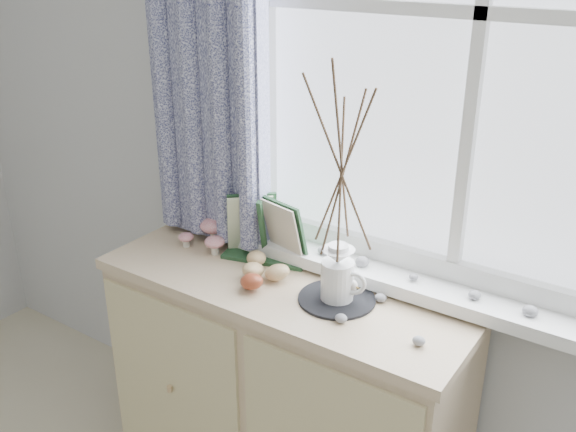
% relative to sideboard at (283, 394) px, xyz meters
% --- Properties ---
extents(sideboard, '(1.20, 0.45, 0.85)m').
position_rel_sideboard_xyz_m(sideboard, '(0.00, 0.00, 0.00)').
color(sideboard, tan).
rests_on(sideboard, ground).
extents(botanical_book, '(0.35, 0.21, 0.23)m').
position_rel_sideboard_xyz_m(botanical_book, '(-0.14, 0.07, 0.54)').
color(botanical_book, '#1E4024').
rests_on(botanical_book, sideboard).
extents(toadstool_cluster, '(0.18, 0.16, 0.09)m').
position_rel_sideboard_xyz_m(toadstool_cluster, '(-0.35, 0.08, 0.48)').
color(toadstool_cluster, beige).
rests_on(toadstool_cluster, sideboard).
extents(wooden_eggs, '(0.17, 0.18, 0.08)m').
position_rel_sideboard_xyz_m(wooden_eggs, '(-0.07, -0.02, 0.46)').
color(wooden_eggs, tan).
rests_on(wooden_eggs, sideboard).
extents(songbird_figurine, '(0.15, 0.08, 0.07)m').
position_rel_sideboard_xyz_m(songbird_figurine, '(0.19, 0.02, 0.46)').
color(songbird_figurine, silver).
rests_on(songbird_figurine, sideboard).
extents(crocheted_doily, '(0.23, 0.23, 0.01)m').
position_rel_sideboard_xyz_m(crocheted_doily, '(0.19, 0.00, 0.43)').
color(crocheted_doily, black).
rests_on(crocheted_doily, sideboard).
extents(twig_pitcher, '(0.33, 0.33, 0.72)m').
position_rel_sideboard_xyz_m(twig_pitcher, '(0.19, 0.00, 0.84)').
color(twig_pitcher, silver).
rests_on(twig_pitcher, crocheted_doily).
extents(sideboard_pebbles, '(0.33, 0.23, 0.02)m').
position_rel_sideboard_xyz_m(sideboard_pebbles, '(0.30, 0.00, 0.44)').
color(sideboard_pebbles, gray).
rests_on(sideboard_pebbles, sideboard).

